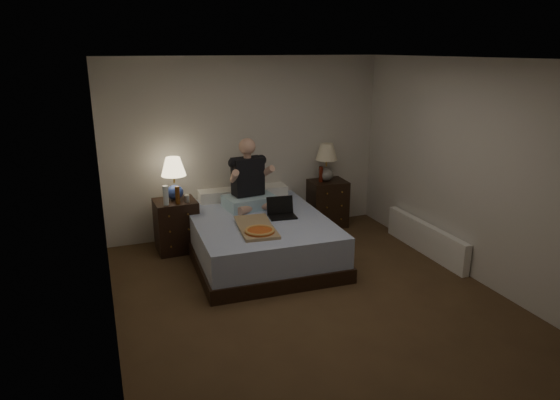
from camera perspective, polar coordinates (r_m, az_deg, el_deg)
name	(u,v)px	position (r m, az deg, el deg)	size (l,w,h in m)	color
floor	(309,297)	(5.53, 3.34, -11.05)	(4.00, 4.50, 0.00)	brown
ceiling	(314,58)	(4.88, 3.86, 15.84)	(4.00, 4.50, 0.00)	white
wall_back	(247,147)	(7.12, -3.84, 6.06)	(4.00, 2.50, 0.00)	silver
wall_front	(461,279)	(3.26, 20.02, -8.43)	(4.00, 2.50, 0.00)	silver
wall_left	(103,208)	(4.65, -19.58, -0.84)	(4.50, 2.50, 0.00)	silver
wall_right	(470,170)	(6.13, 20.94, 3.19)	(4.50, 2.50, 0.00)	silver
bed	(258,236)	(6.43, -2.51, -4.18)	(1.64, 2.18, 0.55)	#5974B3
nightstand_left	(176,226)	(6.75, -11.76, -2.87)	(0.53, 0.48, 0.69)	black
nightstand_right	(327,203)	(7.58, 5.36, -0.32)	(0.54, 0.48, 0.70)	black
lamp_left	(174,178)	(6.64, -12.02, 2.42)	(0.32, 0.32, 0.56)	navy
lamp_right	(326,162)	(7.41, 5.32, 4.31)	(0.32, 0.32, 0.56)	gray
water_bottle	(166,195)	(6.45, -12.92, 0.51)	(0.07, 0.07, 0.25)	white
soda_can	(187,199)	(6.52, -10.61, 0.14)	(0.07, 0.07, 0.10)	beige
beer_bottle_left	(178,195)	(6.46, -11.64, 0.54)	(0.06, 0.06, 0.23)	#5A2F0C
beer_bottle_right	(321,174)	(7.38, 4.70, 2.96)	(0.06, 0.06, 0.23)	#53170B
person	(249,174)	(6.57, -3.54, 3.01)	(0.66, 0.52, 0.93)	black
laptop	(282,208)	(6.26, 0.26, -0.96)	(0.34, 0.28, 0.24)	black
pizza_box	(260,232)	(5.71, -2.34, -3.63)	(0.40, 0.76, 0.08)	tan
radiator	(425,238)	(6.83, 16.29, -4.24)	(0.10, 1.60, 0.40)	white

